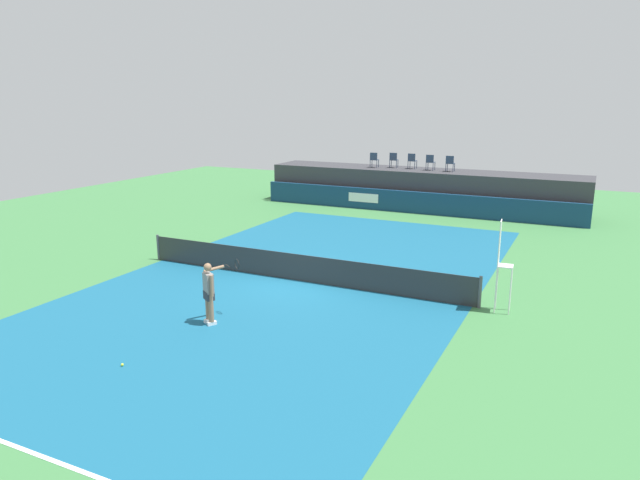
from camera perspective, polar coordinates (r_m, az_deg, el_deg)
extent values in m
plane|color=#3D7A42|center=(22.69, 1.37, -1.94)|extent=(48.00, 48.00, 0.00)
cube|color=#16597A|center=(20.11, -2.18, -4.03)|extent=(12.00, 22.00, 0.00)
cube|color=white|center=(12.42, -27.80, -17.68)|extent=(12.00, 0.10, 0.00)
cube|color=navy|center=(32.18, 9.14, 3.71)|extent=(18.00, 0.20, 1.20)
cube|color=white|center=(32.99, 4.31, 4.20)|extent=(1.80, 0.02, 0.50)
cube|color=#38383D|center=(33.81, 10.06, 5.02)|extent=(18.00, 2.80, 2.20)
cylinder|color=#2D3D56|center=(34.51, 5.82, 7.54)|extent=(0.04, 0.04, 0.44)
cylinder|color=#2D3D56|center=(34.62, 5.17, 7.58)|extent=(0.04, 0.04, 0.44)
cylinder|color=#2D3D56|center=(34.13, 5.64, 7.48)|extent=(0.04, 0.04, 0.44)
cylinder|color=#2D3D56|center=(34.23, 4.99, 7.51)|extent=(0.04, 0.04, 0.44)
cube|color=#2D3D56|center=(34.35, 5.41, 7.92)|extent=(0.48, 0.48, 0.03)
cube|color=#2D3D56|center=(34.13, 5.33, 8.26)|extent=(0.44, 0.06, 0.42)
cylinder|color=#2D3D56|center=(34.56, 7.73, 7.50)|extent=(0.04, 0.04, 0.44)
cylinder|color=#2D3D56|center=(34.65, 7.07, 7.53)|extent=(0.04, 0.04, 0.44)
cylinder|color=#2D3D56|center=(34.16, 7.58, 7.43)|extent=(0.04, 0.04, 0.44)
cylinder|color=#2D3D56|center=(34.25, 6.91, 7.47)|extent=(0.04, 0.04, 0.44)
cube|color=#2D3D56|center=(34.38, 7.33, 7.87)|extent=(0.48, 0.48, 0.03)
cube|color=#2D3D56|center=(34.16, 7.26, 8.21)|extent=(0.44, 0.07, 0.42)
cylinder|color=#2D3D56|center=(34.19, 9.56, 7.36)|extent=(0.04, 0.04, 0.44)
cylinder|color=#2D3D56|center=(34.30, 8.90, 7.41)|extent=(0.04, 0.04, 0.44)
cylinder|color=#2D3D56|center=(33.80, 9.36, 7.30)|extent=(0.04, 0.04, 0.44)
cylinder|color=#2D3D56|center=(33.92, 8.70, 7.35)|extent=(0.04, 0.04, 0.44)
cube|color=#2D3D56|center=(34.03, 9.14, 7.75)|extent=(0.44, 0.44, 0.03)
cube|color=#2D3D56|center=(33.81, 9.05, 8.10)|extent=(0.44, 0.03, 0.42)
cylinder|color=#2D3D56|center=(33.64, 11.31, 7.19)|extent=(0.04, 0.04, 0.44)
cylinder|color=#2D3D56|center=(33.74, 10.64, 7.24)|extent=(0.04, 0.04, 0.44)
cylinder|color=#2D3D56|center=(33.25, 11.13, 7.12)|extent=(0.04, 0.04, 0.44)
cylinder|color=#2D3D56|center=(33.36, 10.45, 7.17)|extent=(0.04, 0.04, 0.44)
cube|color=#2D3D56|center=(33.47, 10.90, 7.58)|extent=(0.44, 0.44, 0.03)
cube|color=#2D3D56|center=(33.25, 10.82, 7.93)|extent=(0.44, 0.03, 0.42)
cylinder|color=#2D3D56|center=(33.27, 13.18, 7.02)|extent=(0.04, 0.04, 0.44)
cylinder|color=#2D3D56|center=(33.36, 12.49, 7.07)|extent=(0.04, 0.04, 0.44)
cylinder|color=#2D3D56|center=(32.88, 13.04, 6.95)|extent=(0.04, 0.04, 0.44)
cylinder|color=#2D3D56|center=(32.96, 12.34, 7.00)|extent=(0.04, 0.04, 0.44)
cube|color=#2D3D56|center=(33.09, 12.78, 7.41)|extent=(0.45, 0.45, 0.03)
cube|color=#2D3D56|center=(32.87, 12.73, 7.77)|extent=(0.44, 0.03, 0.42)
cylinder|color=white|center=(17.69, 18.32, -4.91)|extent=(0.04, 0.04, 1.40)
cylinder|color=white|center=(18.07, 18.39, -4.52)|extent=(0.04, 0.04, 1.40)
cylinder|color=white|center=(17.70, 17.01, -4.79)|extent=(0.04, 0.04, 1.40)
cylinder|color=white|center=(18.09, 17.11, -4.40)|extent=(0.04, 0.04, 1.40)
cube|color=white|center=(17.68, 17.88, -2.45)|extent=(0.47, 0.47, 0.03)
cube|color=white|center=(17.52, 17.37, -0.26)|extent=(0.06, 0.44, 1.33)
cube|color=#2D2D2D|center=(19.97, -2.19, -2.74)|extent=(12.40, 0.02, 0.95)
cylinder|color=#4C4C51|center=(23.42, -15.72, -0.69)|extent=(0.10, 0.10, 1.00)
cylinder|color=#4C4C51|center=(18.04, 15.56, -5.01)|extent=(0.10, 0.10, 1.00)
cube|color=white|center=(16.56, -10.67, -8.10)|extent=(0.24, 0.28, 0.10)
cylinder|color=#997051|center=(16.40, -10.74, -6.61)|extent=(0.14, 0.14, 0.82)
cube|color=white|center=(16.77, -10.97, -7.83)|extent=(0.24, 0.28, 0.10)
cylinder|color=#997051|center=(16.61, -11.04, -6.35)|extent=(0.14, 0.14, 0.82)
cube|color=#333338|center=(16.39, -10.94, -5.40)|extent=(0.40, 0.37, 0.24)
cube|color=gray|center=(16.28, -11.00, -4.20)|extent=(0.41, 0.36, 0.56)
sphere|color=#997051|center=(16.15, -11.07, -2.65)|extent=(0.22, 0.22, 0.22)
cylinder|color=#997051|center=(16.07, -10.69, -4.50)|extent=(0.09, 0.09, 0.60)
cylinder|color=#997051|center=(16.50, -10.47, -2.83)|extent=(0.40, 0.56, 0.14)
cylinder|color=black|center=(16.64, -9.13, -2.54)|extent=(0.27, 0.19, 0.03)
torus|color=black|center=(16.74, -8.22, -2.40)|extent=(0.27, 0.18, 0.30)
sphere|color=#D8EA33|center=(14.72, -18.99, -11.60)|extent=(0.07, 0.07, 0.07)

